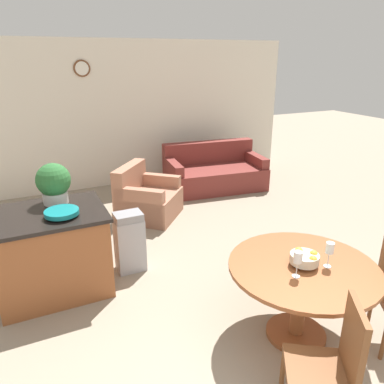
# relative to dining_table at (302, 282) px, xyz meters

# --- Properties ---
(wall_back) EXTENTS (8.00, 0.09, 2.70)m
(wall_back) POSITION_rel_dining_table_xyz_m (-0.67, 4.93, 0.78)
(wall_back) COLOR silver
(wall_back) RESTS_ON ground_plane
(dining_table) EXTENTS (1.28, 1.28, 0.73)m
(dining_table) POSITION_rel_dining_table_xyz_m (0.00, 0.00, 0.00)
(dining_table) COLOR brown
(dining_table) RESTS_ON ground_plane
(dining_chair_near_left) EXTENTS (0.58, 0.58, 0.98)m
(dining_chair_near_left) POSITION_rel_dining_table_xyz_m (-0.41, -0.77, -0.03)
(dining_chair_near_left) COLOR brown
(dining_chair_near_left) RESTS_ON ground_plane
(fruit_bowl) EXTENTS (0.25, 0.25, 0.13)m
(fruit_bowl) POSITION_rel_dining_table_xyz_m (0.00, -0.00, 0.24)
(fruit_bowl) COLOR #B7B29E
(fruit_bowl) RESTS_ON dining_table
(wine_glass_left) EXTENTS (0.07, 0.07, 0.23)m
(wine_glass_left) POSITION_rel_dining_table_xyz_m (-0.17, -0.10, 0.33)
(wine_glass_left) COLOR silver
(wine_glass_left) RESTS_ON dining_table
(wine_glass_right) EXTENTS (0.07, 0.07, 0.23)m
(wine_glass_right) POSITION_rel_dining_table_xyz_m (0.17, -0.10, 0.33)
(wine_glass_right) COLOR silver
(wine_glass_right) RESTS_ON dining_table
(kitchen_island) EXTENTS (1.15, 0.91, 0.91)m
(kitchen_island) POSITION_rel_dining_table_xyz_m (-1.89, 1.70, -0.11)
(kitchen_island) COLOR brown
(kitchen_island) RESTS_ON ground_plane
(teal_bowl) EXTENTS (0.33, 0.33, 0.07)m
(teal_bowl) POSITION_rel_dining_table_xyz_m (-1.76, 1.52, 0.39)
(teal_bowl) COLOR #147A7F
(teal_bowl) RESTS_ON kitchen_island
(potted_plant) EXTENTS (0.36, 0.36, 0.44)m
(potted_plant) POSITION_rel_dining_table_xyz_m (-1.77, 1.93, 0.58)
(potted_plant) COLOR beige
(potted_plant) RESTS_ON kitchen_island
(trash_bin) EXTENTS (0.33, 0.24, 0.73)m
(trash_bin) POSITION_rel_dining_table_xyz_m (-1.04, 1.74, -0.21)
(trash_bin) COLOR #9E9EA3
(trash_bin) RESTS_ON ground_plane
(couch) EXTENTS (1.92, 1.19, 0.83)m
(couch) POSITION_rel_dining_table_xyz_m (1.27, 3.92, -0.28)
(couch) COLOR maroon
(couch) RESTS_ON ground_plane
(armchair) EXTENTS (1.20, 1.20, 0.82)m
(armchair) POSITION_rel_dining_table_xyz_m (-0.35, 3.15, -0.29)
(armchair) COLOR #A87056
(armchair) RESTS_ON ground_plane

